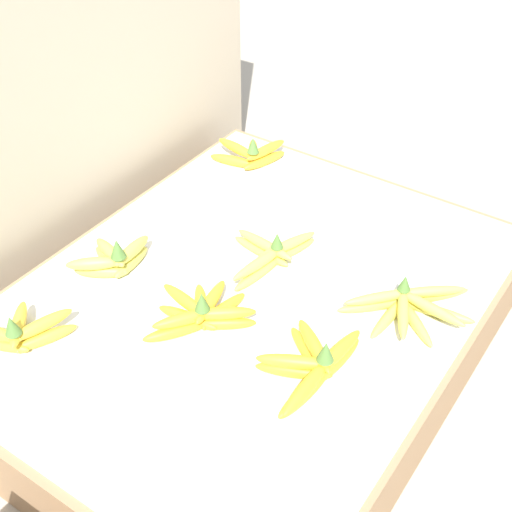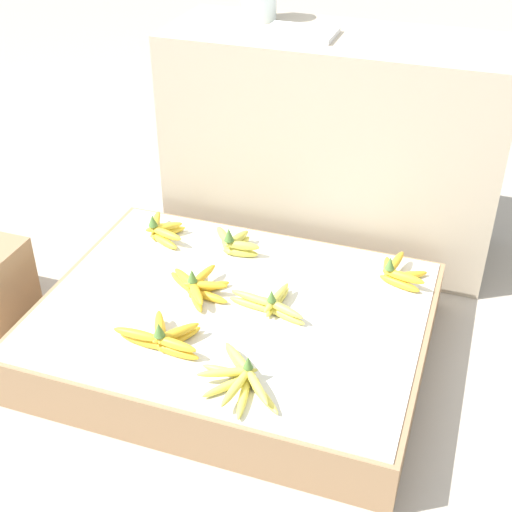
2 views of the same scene
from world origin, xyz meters
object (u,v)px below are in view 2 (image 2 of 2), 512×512
(banana_bunch_back_left, at_px, (162,230))
(foam_tray_white, at_px, (300,33))
(banana_bunch_back_midleft, at_px, (234,243))
(banana_bunch_middle_midright, at_px, (271,304))
(banana_bunch_front_midleft, at_px, (163,337))
(banana_bunch_front_midright, at_px, (240,379))
(banana_bunch_middle_midleft, at_px, (198,286))
(banana_bunch_back_right, at_px, (398,273))

(banana_bunch_back_left, height_order, foam_tray_white, foam_tray_white)
(foam_tray_white, bearing_deg, banana_bunch_back_midleft, -103.12)
(banana_bunch_middle_midright, relative_size, banana_bunch_back_midleft, 1.34)
(banana_bunch_front_midleft, distance_m, foam_tray_white, 1.12)
(banana_bunch_front_midright, relative_size, banana_bunch_back_midleft, 1.36)
(banana_bunch_middle_midright, height_order, foam_tray_white, foam_tray_white)
(banana_bunch_front_midright, height_order, banana_bunch_middle_midleft, banana_bunch_middle_midleft)
(banana_bunch_back_right, bearing_deg, banana_bunch_back_midleft, -178.78)
(banana_bunch_front_midright, distance_m, banana_bunch_back_left, 0.79)
(banana_bunch_back_right, bearing_deg, banana_bunch_front_midright, -116.68)
(banana_bunch_front_midleft, relative_size, foam_tray_white, 1.13)
(banana_bunch_front_midright, bearing_deg, banana_bunch_middle_midleft, 128.12)
(banana_bunch_middle_midright, bearing_deg, banana_bunch_middle_midleft, 177.69)
(banana_bunch_back_midleft, xyz_separation_m, banana_bunch_back_right, (0.55, 0.01, -0.00))
(banana_bunch_back_right, distance_m, foam_tray_white, 0.86)
(banana_bunch_front_midright, xyz_separation_m, foam_tray_white, (-0.15, 1.01, 0.62))
(banana_bunch_back_midleft, height_order, foam_tray_white, foam_tray_white)
(banana_bunch_middle_midright, bearing_deg, banana_bunch_front_midright, -85.75)
(banana_bunch_front_midright, distance_m, banana_bunch_back_right, 0.69)
(banana_bunch_back_midleft, bearing_deg, foam_tray_white, 76.88)
(banana_bunch_middle_midright, relative_size, banana_bunch_back_right, 1.45)
(banana_bunch_middle_midright, height_order, banana_bunch_back_left, banana_bunch_back_left)
(banana_bunch_front_midright, bearing_deg, banana_bunch_back_midleft, 112.02)
(banana_bunch_back_left, bearing_deg, banana_bunch_middle_midleft, -46.62)
(banana_bunch_front_midleft, xyz_separation_m, banana_bunch_front_midright, (0.26, -0.08, -0.01))
(banana_bunch_front_midleft, xyz_separation_m, banana_bunch_back_left, (-0.25, 0.52, 0.00))
(banana_bunch_front_midright, bearing_deg, banana_bunch_back_left, 130.52)
(banana_bunch_middle_midleft, xyz_separation_m, foam_tray_white, (0.12, 0.67, 0.61))
(banana_bunch_back_right, bearing_deg, banana_bunch_back_left, -179.09)
(banana_bunch_middle_midleft, relative_size, foam_tray_white, 1.01)
(banana_bunch_front_midleft, relative_size, banana_bunch_front_midright, 1.01)
(banana_bunch_middle_midright, distance_m, foam_tray_white, 0.92)
(banana_bunch_front_midleft, height_order, banana_bunch_front_midright, banana_bunch_front_midleft)
(banana_bunch_front_midright, height_order, banana_bunch_middle_midright, banana_bunch_middle_midright)
(banana_bunch_back_left, relative_size, foam_tray_white, 0.77)
(banana_bunch_front_midleft, bearing_deg, banana_bunch_back_left, 115.75)
(banana_bunch_front_midleft, height_order, banana_bunch_back_left, banana_bunch_front_midleft)
(banana_bunch_front_midleft, distance_m, banana_bunch_back_left, 0.58)
(banana_bunch_middle_midright, height_order, banana_bunch_back_midleft, banana_bunch_back_midleft)
(banana_bunch_middle_midleft, xyz_separation_m, banana_bunch_back_right, (0.58, 0.28, 0.00))
(banana_bunch_front_midleft, distance_m, banana_bunch_back_midleft, 0.53)
(banana_bunch_middle_midleft, relative_size, banana_bunch_middle_midright, 0.91)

